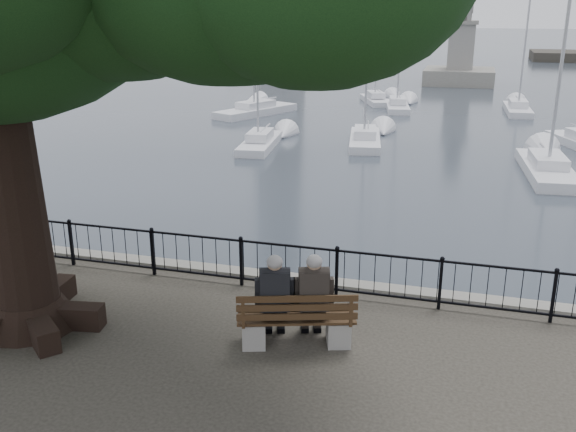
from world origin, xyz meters
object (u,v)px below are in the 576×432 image
(bench, at_px, (296,326))
(lion_monument, at_px, (460,58))
(person_left, at_px, (275,301))
(person_right, at_px, (313,301))

(bench, relative_size, lion_monument, 0.24)
(person_left, height_order, lion_monument, lion_monument)
(bench, distance_m, person_left, 0.55)
(person_left, bearing_deg, bench, 0.29)
(person_right, xyz_separation_m, lion_monument, (1.02, 49.32, 0.41))
(person_left, xyz_separation_m, lion_monument, (1.64, 49.52, 0.41))
(person_right, bearing_deg, lion_monument, 88.81)
(bench, xyz_separation_m, lion_monument, (1.26, 49.51, 0.81))
(bench, height_order, person_right, person_right)
(person_left, distance_m, person_right, 0.65)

